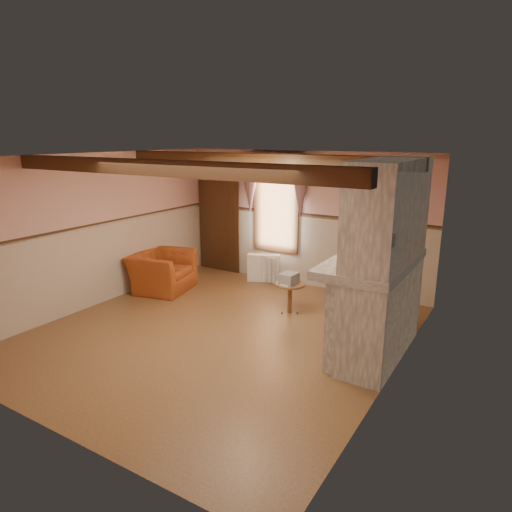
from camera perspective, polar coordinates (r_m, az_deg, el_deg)
The scene contains 26 objects.
floor at distance 7.51m, azimuth -4.62°, elevation -9.52°, with size 5.50×6.00×0.01m, color brown.
ceiling at distance 6.85m, azimuth -5.12°, elevation 12.33°, with size 5.50×6.00×0.01m, color silver.
wall_back at distance 9.58m, azimuth 5.79°, elevation 4.59°, with size 5.50×0.02×2.80m, color #D69E94.
wall_front at distance 5.06m, azimuth -25.37°, elevation -6.20°, with size 5.50×0.02×2.80m, color #D69E94.
wall_left at distance 8.92m, azimuth -19.31°, elevation 3.06°, with size 0.02×6.00×2.80m, color #D69E94.
wall_right at distance 5.91m, azimuth 17.24°, elevation -2.49°, with size 0.02×6.00×2.80m, color #D69E94.
wainscot at distance 7.24m, azimuth -4.75°, elevation -4.11°, with size 5.50×6.00×1.50m, color #C1B29B, non-canonical shape.
chair_rail at distance 7.03m, azimuth -4.88°, elevation 1.69°, with size 5.50×6.00×0.08m, color black, non-canonical shape.
firebox at distance 6.97m, azimuth 11.89°, elevation -7.78°, with size 0.20×0.95×0.90m, color black.
armchair at distance 9.56m, azimuth -11.64°, elevation -1.88°, with size 1.21×1.06×0.79m, color #994219.
side_table at distance 8.22m, azimuth 4.24°, elevation -5.25°, with size 0.53×0.53×0.55m, color brown.
book_stack at distance 8.07m, azimuth 4.14°, elevation -2.82°, with size 0.26×0.32×0.20m, color #B7AD8C.
radiator at distance 9.92m, azimuth 0.95°, elevation -1.51°, with size 0.70×0.18×0.60m, color white.
bowl at distance 6.67m, azimuth 14.60°, elevation 0.20°, with size 0.35×0.35×0.09m, color brown.
mantel_clock at distance 7.32m, azimuth 16.27°, elevation 1.83°, with size 0.14×0.24×0.20m, color black.
oil_lamp at distance 7.14m, azimuth 15.89°, elevation 1.86°, with size 0.11×0.11×0.28m, color gold.
candle_red at distance 5.93m, azimuth 12.37°, elevation -1.10°, with size 0.06×0.06×0.16m, color #A32B14.
jar_yellow at distance 6.01m, azimuth 12.60°, elevation -1.11°, with size 0.06×0.06×0.12m, color yellow.
fireplace at distance 6.55m, azimuth 15.82°, elevation -0.72°, with size 0.85×2.00×2.80m, color gray.
mantel at distance 6.61m, azimuth 14.30°, elevation -0.84°, with size 1.05×2.05×0.12m, color gray.
overmantel_mirror at distance 6.53m, azimuth 13.09°, elevation 4.55°, with size 0.06×1.44×1.04m, color silver.
door at distance 10.66m, azimuth -4.65°, elevation 3.74°, with size 1.10×0.10×2.10m, color black.
window at distance 9.79m, azimuth 2.56°, elevation 6.35°, with size 1.06×0.08×2.02m, color white.
window_drapes at distance 9.64m, azimuth 2.34°, elevation 9.81°, with size 1.30×0.14×1.40m, color gray.
ceiling_beam_front at distance 5.93m, azimuth -12.09°, elevation 10.72°, with size 5.50×0.18×0.20m, color black.
ceiling_beam_back at distance 7.85m, azimuth 0.20°, elevation 11.97°, with size 5.50×0.18×0.20m, color black.
Camera 1 is at (4.06, -5.51, 3.09)m, focal length 32.00 mm.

